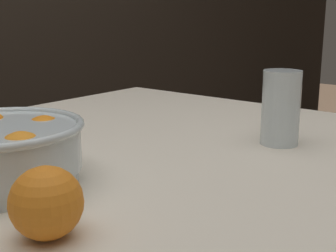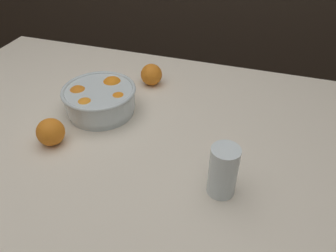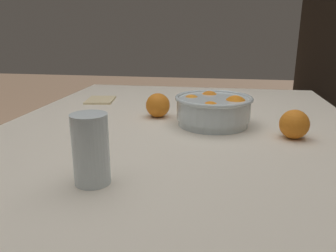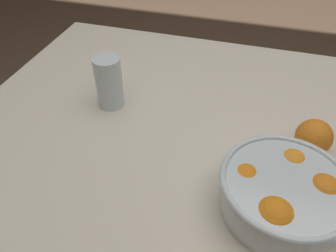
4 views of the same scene
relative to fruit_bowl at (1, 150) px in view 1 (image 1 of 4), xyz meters
name	(u,v)px [view 1 (image 1 of 4)]	position (x,y,z in m)	size (l,w,h in m)	color
dining_table	(83,226)	(0.06, -0.10, -0.11)	(1.46, 1.11, 0.72)	beige
fruit_bowl	(1,150)	(0.00, 0.00, 0.00)	(0.24, 0.24, 0.10)	silver
juice_glass	(281,112)	(0.44, -0.22, 0.01)	(0.07, 0.07, 0.14)	#F4A314
orange_loose_near_bowl	(46,203)	(-0.06, -0.19, -0.01)	(0.08, 0.08, 0.08)	orange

